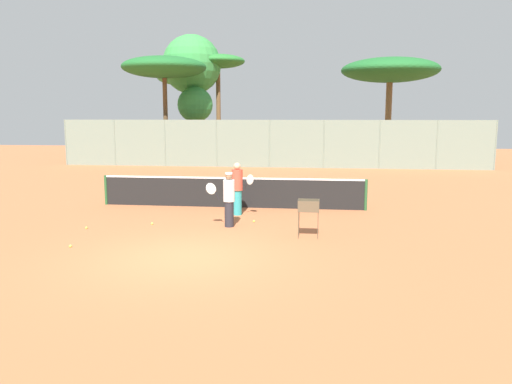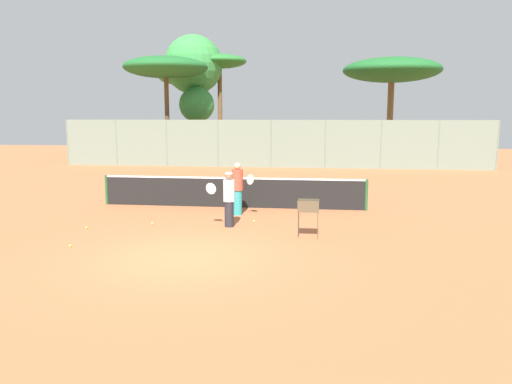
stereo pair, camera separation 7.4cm
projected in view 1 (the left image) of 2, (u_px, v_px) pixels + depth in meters
The scene contains 16 objects.
ground_plane at pixel (184, 258), 11.37m from camera, with size 80.00×80.00×0.00m, color #B7663D.
tennis_net at pixel (232, 192), 17.53m from camera, with size 9.38×0.10×1.07m.
back_fence at pixel (269, 144), 30.85m from camera, with size 26.78×0.08×2.94m.
tree_0 at pixel (218, 64), 36.03m from camera, with size 3.90×3.90×7.56m.
tree_1 at pixel (390, 71), 34.70m from camera, with size 6.76×6.76×7.17m.
tree_2 at pixel (192, 65), 35.70m from camera, with size 4.19×4.19×8.91m.
tree_3 at pixel (195, 107), 34.59m from camera, with size 2.44×2.44×5.16m.
tree_4 at pixel (164, 68), 32.58m from camera, with size 5.52×5.52×7.01m.
tree_5 at pixel (189, 80), 36.84m from camera, with size 4.62×4.62×6.52m.
player_white_outfit at pixel (229, 199), 14.43m from camera, with size 0.87×0.33×1.59m.
player_red_cap at pixel (237, 188), 16.16m from camera, with size 0.81×0.58×1.71m.
ball_cart at pixel (308, 209), 13.19m from camera, with size 0.56×0.41×1.01m.
tennis_ball_0 at pixel (152, 224), 14.81m from camera, with size 0.07×0.07×0.07m, color #D1E54C.
tennis_ball_1 at pixel (70, 246), 12.27m from camera, with size 0.07×0.07×0.07m, color #D1E54C.
tennis_ball_2 at pixel (254, 221), 15.16m from camera, with size 0.07×0.07×0.07m, color #D1E54C.
tennis_ball_3 at pixel (86, 228), 14.26m from camera, with size 0.07×0.07×0.07m, color #D1E54C.
Camera 1 is at (2.98, -10.72, 3.22)m, focal length 35.00 mm.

